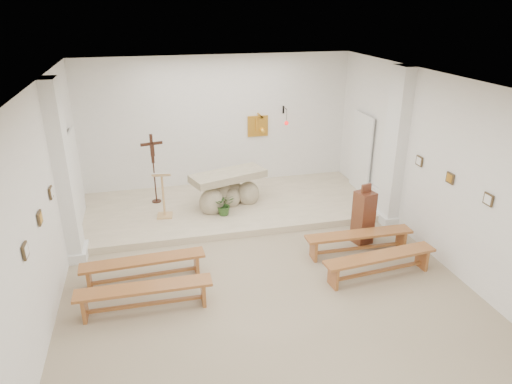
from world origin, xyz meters
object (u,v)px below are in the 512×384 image
object	(u,v)px
lectern	(163,194)
bench_left_second	(145,293)
altar	(228,192)
crucifix_stand	(153,164)
bench_left_front	(144,265)
bench_right_second	(380,260)
donation_pedestal	(363,217)
bench_right_front	(359,238)

from	to	relation	value
lectern	bench_left_second	xyz separation A→B (m)	(-0.50, -3.21, -0.35)
altar	crucifix_stand	size ratio (longest dim) A/B	1.12
bench_left_front	bench_right_second	world-z (taller)	same
altar	donation_pedestal	xyz separation A→B (m)	(2.44, -2.20, 0.07)
altar	bench_left_front	xyz separation A→B (m)	(-2.01, -2.62, -0.16)
bench_left_front	bench_right_front	xyz separation A→B (m)	(4.17, 0.00, 0.00)
bench_right_second	lectern	bearing A→B (deg)	133.29
bench_left_second	bench_right_second	size ratio (longest dim) A/B	0.99
lectern	bench_left_front	bearing A→B (deg)	-95.50
crucifix_stand	bench_right_front	xyz separation A→B (m)	(3.82, -3.24, -0.79)
bench_right_front	bench_right_second	bearing A→B (deg)	-88.98
bench_right_second	crucifix_stand	bearing A→B (deg)	127.37
lectern	bench_right_front	distance (m)	4.37
bench_left_front	bench_left_second	xyz separation A→B (m)	(0.00, -0.87, 0.00)
lectern	bench_right_second	size ratio (longest dim) A/B	0.51
bench_left_front	donation_pedestal	bearing A→B (deg)	2.94
altar	donation_pedestal	bearing A→B (deg)	-60.30
altar	donation_pedestal	distance (m)	3.28
crucifix_stand	donation_pedestal	xyz separation A→B (m)	(4.10, -2.81, -0.56)
bench_right_front	bench_left_second	size ratio (longest dim) A/B	1.00
lectern	donation_pedestal	bearing A→B (deg)	-19.41
bench_left_second	donation_pedestal	bearing A→B (deg)	16.96
altar	bench_right_second	bearing A→B (deg)	-76.62
altar	lectern	bearing A→B (deg)	172.08
bench_right_front	bench_right_second	distance (m)	0.87
lectern	bench_right_front	world-z (taller)	lectern
lectern	crucifix_stand	world-z (taller)	crucifix_stand
bench_right_second	bench_left_second	bearing A→B (deg)	174.45
crucifix_stand	donation_pedestal	world-z (taller)	crucifix_stand
lectern	crucifix_stand	distance (m)	1.01
crucifix_stand	bench_left_second	bearing A→B (deg)	-107.09
altar	bench_right_front	xyz separation A→B (m)	(2.15, -2.62, -0.16)
bench_right_front	crucifix_stand	bearing A→B (deg)	140.72
donation_pedestal	bench_right_front	bearing A→B (deg)	-138.40
bench_left_second	crucifix_stand	bearing A→B (deg)	85.89
bench_right_front	bench_right_second	world-z (taller)	same
crucifix_stand	bench_left_second	xyz separation A→B (m)	(-0.35, -4.11, -0.79)
altar	crucifix_stand	distance (m)	1.89
donation_pedestal	bench_right_front	xyz separation A→B (m)	(-0.28, -0.43, -0.23)
bench_right_front	bench_left_front	bearing A→B (deg)	-178.98
altar	bench_right_front	world-z (taller)	altar
bench_left_front	bench_left_second	world-z (taller)	same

